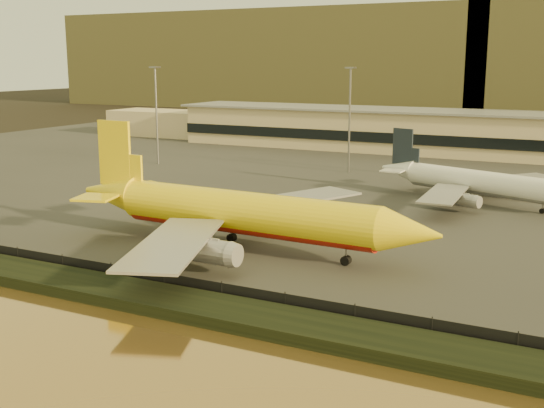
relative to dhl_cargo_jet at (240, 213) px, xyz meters
The scene contains 11 objects.
ground 9.11m from the dhl_cargo_jet, 97.06° to the right, with size 900.00×900.00×0.00m, color black.
embankment 24.70m from the dhl_cargo_jet, 92.12° to the right, with size 320.00×7.00×1.40m, color black.
tarmac 87.95m from the dhl_cargo_jet, 90.58° to the left, with size 320.00×220.00×0.20m, color #2D2D2D.
perimeter_fence 20.67m from the dhl_cargo_jet, 92.53° to the right, with size 300.00×0.05×2.20m, color black.
terminal_building 119.33m from the dhl_cargo_jet, 97.42° to the left, with size 202.00×25.00×12.60m.
apron_light_masts 69.98m from the dhl_cargo_jet, 78.24° to the left, with size 152.20×12.20×25.40m.
distant_hills 334.49m from the dhl_cargo_jet, 93.72° to the left, with size 470.00×160.00×70.00m.
dhl_cargo_jet is the anchor object (origin of this frame).
white_narrowbody_jet 55.04m from the dhl_cargo_jet, 63.45° to the left, with size 44.29×42.02×13.09m.
gse_vehicle_yellow 27.69m from the dhl_cargo_jet, 43.29° to the left, with size 3.90×1.75×1.75m, color yellow.
gse_vehicle_white 32.20m from the dhl_cargo_jet, 120.36° to the left, with size 3.62×1.63×1.63m, color white.
Camera 1 is at (48.57, -75.95, 27.05)m, focal length 45.00 mm.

